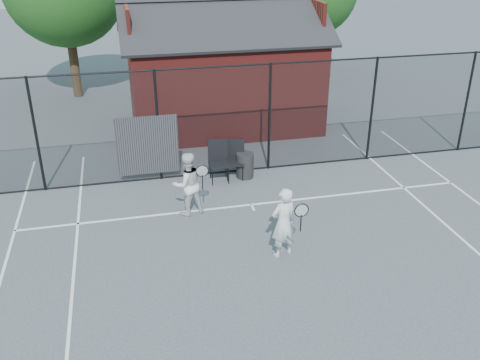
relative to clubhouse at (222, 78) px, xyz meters
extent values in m
plane|color=#41454B|center=(-0.50, -9.00, -1.61)|extent=(80.00, 80.00, 0.00)
cube|color=silver|center=(-0.50, -6.00, -1.60)|extent=(11.00, 0.06, 0.01)
cube|color=silver|center=(-0.50, -6.15, -1.60)|extent=(0.06, 0.30, 0.01)
cylinder|color=black|center=(-5.50, -4.00, -0.11)|extent=(0.07, 0.07, 3.00)
cylinder|color=black|center=(-2.50, -4.00, -0.11)|extent=(0.07, 0.07, 3.00)
cylinder|color=black|center=(0.50, -4.00, -0.11)|extent=(0.07, 0.07, 3.00)
cylinder|color=black|center=(3.50, -4.00, -0.11)|extent=(0.07, 0.07, 3.00)
cylinder|color=black|center=(6.50, -4.00, -0.11)|extent=(0.07, 0.07, 3.00)
cylinder|color=black|center=(-0.50, -4.00, 1.36)|extent=(22.00, 0.04, 0.04)
cylinder|color=black|center=(-0.50, -4.00, -1.58)|extent=(22.00, 0.04, 0.04)
cube|color=black|center=(-0.50, -4.00, -0.11)|extent=(22.00, 3.00, 0.01)
cube|color=black|center=(-2.80, -4.02, -0.61)|extent=(1.60, 0.04, 1.60)
cube|color=maroon|center=(0.00, 0.00, -0.11)|extent=(6.00, 4.00, 3.00)
cube|color=black|center=(0.00, -1.00, 1.92)|extent=(6.50, 2.36, 1.32)
cube|color=black|center=(0.00, 1.00, 1.92)|extent=(6.50, 2.36, 1.32)
cube|color=maroon|center=(-2.95, 0.00, 1.92)|extent=(0.10, 2.80, 1.06)
cube|color=maroon|center=(2.95, 0.00, 1.92)|extent=(0.10, 2.80, 1.06)
cylinder|color=black|center=(-5.00, 4.50, -0.35)|extent=(0.36, 0.36, 2.52)
cylinder|color=black|center=(5.00, 5.50, -0.49)|extent=(0.36, 0.36, 2.23)
imported|color=silver|center=(-0.41, -8.28, -0.84)|extent=(0.64, 0.51, 1.54)
torus|color=black|center=(-0.15, -8.58, -0.41)|extent=(0.30, 0.02, 0.30)
cylinder|color=black|center=(-0.15, -8.58, -0.70)|extent=(0.03, 0.03, 0.37)
imported|color=silver|center=(-2.05, -6.06, -0.84)|extent=(0.87, 0.75, 1.54)
torus|color=black|center=(-1.74, -6.37, -0.40)|extent=(0.30, 0.02, 0.30)
cylinder|color=black|center=(-1.74, -6.37, -0.68)|extent=(0.03, 0.03, 0.37)
cube|color=black|center=(-0.54, -4.40, -1.10)|extent=(0.59, 0.60, 1.01)
cube|color=black|center=(-1.00, -4.50, -1.07)|extent=(0.54, 0.56, 1.08)
cylinder|color=black|center=(-0.27, -4.40, -1.26)|extent=(0.51, 0.51, 0.69)
camera|label=1|loc=(-3.38, -17.20, 4.62)|focal=40.00mm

